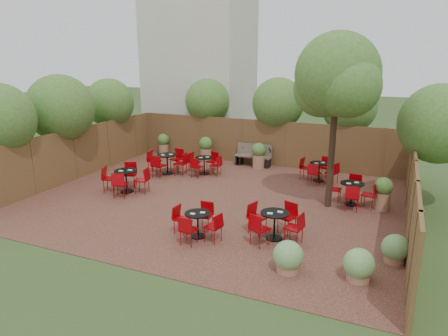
% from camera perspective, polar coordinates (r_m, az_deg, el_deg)
% --- Properties ---
extents(ground, '(80.00, 80.00, 0.00)m').
position_cam_1_polar(ground, '(13.82, -1.28, -4.46)').
color(ground, '#354F23').
rests_on(ground, ground).
extents(courtyard_paving, '(12.00, 10.00, 0.02)m').
position_cam_1_polar(courtyard_paving, '(13.81, -1.28, -4.42)').
color(courtyard_paving, '#3A1F17').
rests_on(courtyard_paving, ground).
extents(fence_back, '(12.00, 0.08, 2.00)m').
position_cam_1_polar(fence_back, '(18.03, 5.37, 3.58)').
color(fence_back, '#4E311D').
rests_on(fence_back, ground).
extents(fence_left, '(0.08, 10.00, 2.00)m').
position_cam_1_polar(fence_left, '(16.84, -20.19, 1.82)').
color(fence_left, '#4E311D').
rests_on(fence_left, ground).
extents(fence_right, '(0.08, 10.00, 2.00)m').
position_cam_1_polar(fence_right, '(12.37, 24.89, -3.50)').
color(fence_right, '#4E311D').
rests_on(fence_right, ground).
extents(neighbour_building, '(5.00, 4.00, 8.00)m').
position_cam_1_polar(neighbour_building, '(22.15, -3.33, 13.69)').
color(neighbour_building, beige).
rests_on(neighbour_building, ground).
extents(overhang_foliage, '(15.69, 10.61, 2.57)m').
position_cam_1_polar(overhang_foliage, '(16.06, -3.37, 8.30)').
color(overhang_foliage, '#3C6922').
rests_on(overhang_foliage, ground).
extents(courtyard_tree, '(2.70, 2.60, 5.43)m').
position_cam_1_polar(courtyard_tree, '(12.77, 15.55, 11.80)').
color(courtyard_tree, black).
rests_on(courtyard_tree, courtyard_paving).
extents(park_bench_left, '(1.42, 0.47, 0.88)m').
position_cam_1_polar(park_bench_left, '(17.85, 4.45, 1.73)').
color(park_bench_left, brown).
rests_on(park_bench_left, courtyard_paving).
extents(park_bench_right, '(1.56, 0.53, 0.95)m').
position_cam_1_polar(park_bench_right, '(17.88, 4.13, 1.90)').
color(park_bench_right, brown).
rests_on(park_bench_right, courtyard_paving).
extents(bistro_tables, '(9.10, 7.80, 0.93)m').
position_cam_1_polar(bistro_tables, '(14.11, 0.27, -2.06)').
color(bistro_tables, black).
rests_on(bistro_tables, courtyard_paving).
extents(planters, '(10.72, 4.00, 1.14)m').
position_cam_1_polar(planters, '(17.21, 1.96, 1.72)').
color(planters, '#94634A').
rests_on(planters, courtyard_paving).
extents(low_shrubs, '(2.86, 2.09, 0.74)m').
position_cam_1_polar(low_shrubs, '(9.68, 16.57, -11.97)').
color(low_shrubs, '#94634A').
rests_on(low_shrubs, courtyard_paving).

